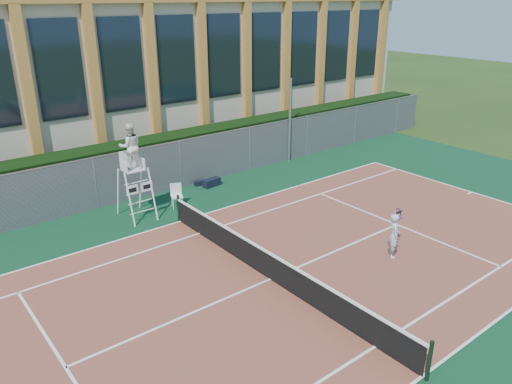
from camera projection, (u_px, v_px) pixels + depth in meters
ground at (271, 280)px, 15.61m from camera, size 120.00×120.00×0.00m
apron at (251, 267)px, 16.34m from camera, size 36.00×20.00×0.01m
tennis_court at (271, 279)px, 15.60m from camera, size 23.77×10.97×0.02m
tennis_net at (271, 265)px, 15.41m from camera, size 0.10×11.30×1.10m
fence at (140, 174)px, 21.61m from camera, size 40.00×0.06×2.20m
hedge at (128, 167)px, 22.48m from camera, size 40.00×1.40×2.20m
building at (59, 77)px, 27.15m from camera, size 45.00×10.60×8.22m
steel_pole at (290, 120)px, 26.12m from camera, size 0.12×0.12×4.39m
umpire_chair at (131, 149)px, 19.06m from camera, size 1.08×1.67×3.88m
plastic_chair at (176, 193)px, 20.80m from camera, size 0.61×0.61×1.01m
sports_bag_near at (212, 182)px, 23.19m from camera, size 0.89×0.45×0.37m
sports_bag_far at (200, 183)px, 23.36m from camera, size 0.60×0.35×0.22m
tennis_player at (394, 235)px, 16.71m from camera, size 0.93×0.76×1.58m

